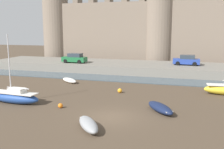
{
  "coord_description": "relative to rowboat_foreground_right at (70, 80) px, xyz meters",
  "views": [
    {
      "loc": [
        5.89,
        -19.47,
        7.05
      ],
      "look_at": [
        -1.58,
        5.47,
        2.5
      ],
      "focal_mm": 42.0,
      "sensor_mm": 36.0,
      "label": 1
    }
  ],
  "objects": [
    {
      "name": "castle",
      "position": [
        9.32,
        21.04,
        7.33
      ],
      "size": [
        51.1,
        6.09,
        20.77
      ],
      "color": "#7A6B5B",
      "rests_on": "ground"
    },
    {
      "name": "quay_road",
      "position": [
        9.32,
        11.55,
        0.37
      ],
      "size": [
        57.0,
        10.0,
        1.36
      ],
      "primitive_type": "cube",
      "color": "slate",
      "rests_on": "ground"
    },
    {
      "name": "rowboat_foreground_right",
      "position": [
        0.0,
        0.0,
        0.0
      ],
      "size": [
        3.08,
        2.54,
        0.59
      ],
      "color": "silver",
      "rests_on": "ground"
    },
    {
      "name": "car_quay_east",
      "position": [
        -3.56,
        9.45,
        1.83
      ],
      "size": [
        4.13,
        1.94,
        1.62
      ],
      "color": "#1E6638",
      "rests_on": "quay_road"
    },
    {
      "name": "rowboat_near_channel_right",
      "position": [
        12.98,
        -9.2,
        0.07
      ],
      "size": [
        3.08,
        3.64,
        0.74
      ],
      "color": "#141E3D",
      "rests_on": "ground"
    },
    {
      "name": "water_channel",
      "position": [
        9.32,
        4.3,
        -0.26
      ],
      "size": [
        80.0,
        4.5,
        0.1
      ],
      "primitive_type": "cube",
      "color": "#3D4C56",
      "rests_on": "ground"
    },
    {
      "name": "car_quay_centre_east",
      "position": [
        14.74,
        11.93,
        1.83
      ],
      "size": [
        4.13,
        1.94,
        1.62
      ],
      "color": "#263F99",
      "rests_on": "quay_road"
    },
    {
      "name": "ground_plane",
      "position": [
        9.32,
        -11.62,
        -0.31
      ],
      "size": [
        160.0,
        160.0,
        0.0
      ],
      "primitive_type": "plane",
      "color": "#4C3D2D"
    },
    {
      "name": "rowboat_midflat_right",
      "position": [
        8.54,
        -14.65,
        0.07
      ],
      "size": [
        2.84,
        3.3,
        0.74
      ],
      "color": "gray",
      "rests_on": "ground"
    },
    {
      "name": "mooring_buoy_near_channel",
      "position": [
        4.23,
        -10.63,
        -0.1
      ],
      "size": [
        0.44,
        0.44,
        0.44
      ],
      "primitive_type": "sphere",
      "color": "orange",
      "rests_on": "ground"
    },
    {
      "name": "mooring_buoy_mid_mud",
      "position": [
        7.9,
        -3.6,
        -0.06
      ],
      "size": [
        0.51,
        0.51,
        0.51
      ],
      "primitive_type": "sphere",
      "color": "orange",
      "rests_on": "ground"
    },
    {
      "name": "sailboat_foreground_centre",
      "position": [
        -0.79,
        -10.46,
        0.32
      ],
      "size": [
        5.61,
        1.74,
        6.56
      ],
      "color": "#234793",
      "rests_on": "ground"
    }
  ]
}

